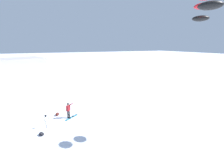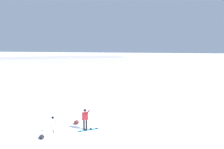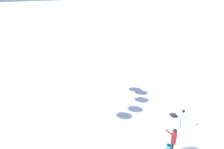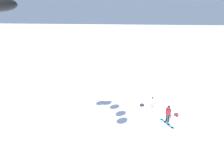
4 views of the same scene
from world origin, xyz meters
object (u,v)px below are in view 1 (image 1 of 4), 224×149
(gear_bag_small, at_px, (41,134))
(gear_bag_large, at_px, (57,114))
(traction_kite, at_px, (205,5))
(camera_tripod, at_px, (46,119))
(snowboarder, at_px, (68,109))
(snowboard, at_px, (71,117))

(gear_bag_small, bearing_deg, gear_bag_large, 155.38)
(traction_kite, bearing_deg, camera_tripod, -126.54)
(snowboarder, relative_size, traction_kite, 0.39)
(snowboarder, xyz_separation_m, camera_tripod, (1.23, -2.25, -0.10))
(camera_tripod, distance_m, gear_bag_small, 1.43)
(traction_kite, bearing_deg, snowboarder, -137.88)
(snowboarder, xyz_separation_m, gear_bag_small, (2.30, -2.68, -0.94))
(snowboard, height_order, camera_tripod, camera_tripod)
(gear_bag_small, bearing_deg, traction_kite, 58.58)
(snowboard, distance_m, gear_bag_small, 3.70)
(snowboarder, height_order, traction_kite, traction_kite)
(camera_tripod, bearing_deg, traction_kite, 53.46)
(traction_kite, xyz_separation_m, gear_bag_large, (-9.86, -9.10, -10.31))
(gear_bag_large, bearing_deg, gear_bag_small, -24.62)
(gear_bag_large, xyz_separation_m, gear_bag_small, (3.36, -1.54, -0.04))
(camera_tripod, height_order, gear_bag_small, camera_tripod)
(gear_bag_large, height_order, gear_bag_small, gear_bag_large)
(snowboard, xyz_separation_m, traction_kite, (8.74, 7.69, 10.46))
(gear_bag_small, bearing_deg, camera_tripod, 158.01)
(snowboard, xyz_separation_m, camera_tripod, (1.17, -2.52, 0.96))
(snowboard, relative_size, traction_kite, 0.34)
(snowboarder, distance_m, traction_kite, 15.14)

